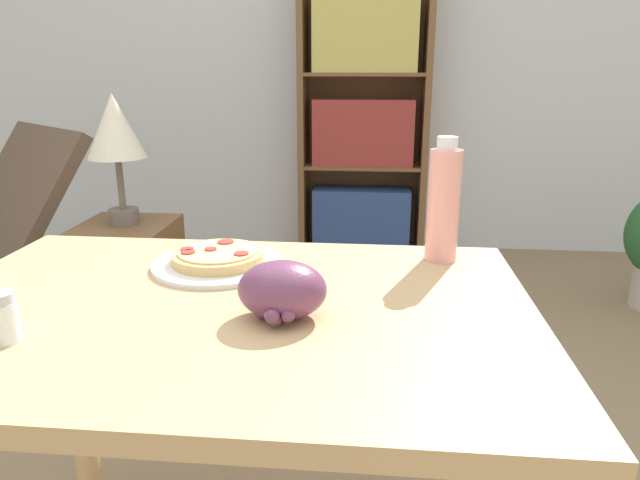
{
  "coord_description": "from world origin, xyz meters",
  "views": [
    {
      "loc": [
        0.32,
        -0.97,
        1.13
      ],
      "look_at": [
        0.22,
        0.09,
        0.8
      ],
      "focal_mm": 32.0,
      "sensor_mm": 36.0,
      "label": 1
    }
  ],
  "objects_px": {
    "pizza_on_plate": "(218,260)",
    "grape_bunch": "(282,290)",
    "side_table": "(132,292)",
    "drink_bottle": "(443,204)",
    "table_lamp": "(115,132)",
    "salt_shaker": "(2,318)",
    "bookshelf": "(363,128)"
  },
  "relations": [
    {
      "from": "grape_bunch",
      "to": "side_table",
      "type": "height_order",
      "value": "grape_bunch"
    },
    {
      "from": "drink_bottle",
      "to": "table_lamp",
      "type": "height_order",
      "value": "table_lamp"
    },
    {
      "from": "side_table",
      "to": "bookshelf",
      "type": "bearing_deg",
      "value": 58.94
    },
    {
      "from": "drink_bottle",
      "to": "grape_bunch",
      "type": "bearing_deg",
      "value": -132.26
    },
    {
      "from": "side_table",
      "to": "salt_shaker",
      "type": "bearing_deg",
      "value": -72.73
    },
    {
      "from": "grape_bunch",
      "to": "bookshelf",
      "type": "height_order",
      "value": "bookshelf"
    },
    {
      "from": "grape_bunch",
      "to": "table_lamp",
      "type": "bearing_deg",
      "value": 124.21
    },
    {
      "from": "grape_bunch",
      "to": "drink_bottle",
      "type": "height_order",
      "value": "drink_bottle"
    },
    {
      "from": "bookshelf",
      "to": "table_lamp",
      "type": "height_order",
      "value": "bookshelf"
    },
    {
      "from": "side_table",
      "to": "grape_bunch",
      "type": "bearing_deg",
      "value": -55.79
    },
    {
      "from": "grape_bunch",
      "to": "drink_bottle",
      "type": "bearing_deg",
      "value": 47.74
    },
    {
      "from": "grape_bunch",
      "to": "salt_shaker",
      "type": "relative_size",
      "value": 1.87
    },
    {
      "from": "table_lamp",
      "to": "grape_bunch",
      "type": "bearing_deg",
      "value": -55.79
    },
    {
      "from": "pizza_on_plate",
      "to": "bookshelf",
      "type": "bearing_deg",
      "value": 84.23
    },
    {
      "from": "pizza_on_plate",
      "to": "side_table",
      "type": "height_order",
      "value": "pizza_on_plate"
    },
    {
      "from": "drink_bottle",
      "to": "side_table",
      "type": "relative_size",
      "value": 0.46
    },
    {
      "from": "table_lamp",
      "to": "pizza_on_plate",
      "type": "bearing_deg",
      "value": -56.31
    },
    {
      "from": "grape_bunch",
      "to": "bookshelf",
      "type": "xyz_separation_m",
      "value": [
        0.07,
        2.59,
        -0.02
      ]
    },
    {
      "from": "pizza_on_plate",
      "to": "grape_bunch",
      "type": "xyz_separation_m",
      "value": [
        0.17,
        -0.23,
        0.03
      ]
    },
    {
      "from": "drink_bottle",
      "to": "side_table",
      "type": "xyz_separation_m",
      "value": [
        -1.07,
        0.85,
        -0.58
      ]
    },
    {
      "from": "grape_bunch",
      "to": "side_table",
      "type": "relative_size",
      "value": 0.26
    },
    {
      "from": "grape_bunch",
      "to": "drink_bottle",
      "type": "distance_m",
      "value": 0.43
    },
    {
      "from": "bookshelf",
      "to": "salt_shaker",
      "type": "bearing_deg",
      "value": -99.67
    },
    {
      "from": "grape_bunch",
      "to": "drink_bottle",
      "type": "relative_size",
      "value": 0.56
    },
    {
      "from": "pizza_on_plate",
      "to": "table_lamp",
      "type": "distance_m",
      "value": 1.13
    },
    {
      "from": "grape_bunch",
      "to": "side_table",
      "type": "distance_m",
      "value": 1.49
    },
    {
      "from": "drink_bottle",
      "to": "bookshelf",
      "type": "bearing_deg",
      "value": 95.25
    },
    {
      "from": "grape_bunch",
      "to": "salt_shaker",
      "type": "distance_m",
      "value": 0.41
    },
    {
      "from": "pizza_on_plate",
      "to": "side_table",
      "type": "xyz_separation_m",
      "value": [
        -0.62,
        0.93,
        -0.48
      ]
    },
    {
      "from": "grape_bunch",
      "to": "bookshelf",
      "type": "relative_size",
      "value": 0.09
    },
    {
      "from": "bookshelf",
      "to": "table_lamp",
      "type": "bearing_deg",
      "value": -121.06
    },
    {
      "from": "bookshelf",
      "to": "side_table",
      "type": "bearing_deg",
      "value": -121.06
    }
  ]
}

